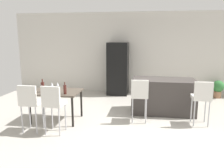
{
  "coord_description": "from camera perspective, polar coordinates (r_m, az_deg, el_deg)",
  "views": [
    {
      "loc": [
        -0.01,
        -5.42,
        2.02
      ],
      "look_at": [
        -0.89,
        0.22,
        0.85
      ],
      "focal_mm": 36.76,
      "sensor_mm": 36.0,
      "label": 1
    }
  ],
  "objects": [
    {
      "name": "wine_glass_right",
      "position": [
        5.89,
        -13.39,
        -0.04
      ],
      "size": [
        0.07,
        0.07,
        0.17
      ],
      "color": "silver",
      "rests_on": "dining_table"
    },
    {
      "name": "wine_bottle_far",
      "position": [
        5.35,
        -11.63,
        -1.3
      ],
      "size": [
        0.07,
        0.07,
        0.28
      ],
      "color": "#471E19",
      "rests_on": "dining_table"
    },
    {
      "name": "bar_chair_left",
      "position": [
        5.48,
        6.85,
        -2.45
      ],
      "size": [
        0.43,
        0.43,
        1.05
      ],
      "color": "silver",
      "rests_on": "ground_plane"
    },
    {
      "name": "ground_plane",
      "position": [
        5.79,
        8.46,
        -8.98
      ],
      "size": [
        10.0,
        10.0,
        0.0
      ],
      "primitive_type": "plane",
      "color": "#ADA89E"
    },
    {
      "name": "back_wall",
      "position": [
        8.47,
        8.96,
        7.6
      ],
      "size": [
        10.0,
        0.12,
        2.9
      ],
      "primitive_type": "cube",
      "color": "beige",
      "rests_on": "ground_plane"
    },
    {
      "name": "kitchen_island",
      "position": [
        6.36,
        12.55,
        -2.89
      ],
      "size": [
        1.66,
        0.89,
        0.92
      ],
      "primitive_type": "cube",
      "color": "#383330",
      "rests_on": "ground_plane"
    },
    {
      "name": "wine_bottle_middle",
      "position": [
        5.65,
        -16.86,
        -0.72
      ],
      "size": [
        0.08,
        0.08,
        0.32
      ],
      "color": "#471E19",
      "rests_on": "dining_table"
    },
    {
      "name": "dining_table",
      "position": [
        5.73,
        -13.71,
        -2.45
      ],
      "size": [
        1.16,
        0.83,
        0.74
      ],
      "color": "#4C4238",
      "rests_on": "ground_plane"
    },
    {
      "name": "bar_chair_middle",
      "position": [
        5.62,
        21.44,
        -2.83
      ],
      "size": [
        0.41,
        0.41,
        1.05
      ],
      "color": "silver",
      "rests_on": "ground_plane"
    },
    {
      "name": "wine_glass_left",
      "position": [
        5.93,
        -14.73,
        -0.05
      ],
      "size": [
        0.07,
        0.07,
        0.17
      ],
      "color": "silver",
      "rests_on": "dining_table"
    },
    {
      "name": "dining_chair_near",
      "position": [
        5.16,
        -19.7,
        -3.96
      ],
      "size": [
        0.4,
        0.4,
        1.05
      ],
      "color": "silver",
      "rests_on": "ground_plane"
    },
    {
      "name": "potted_plant",
      "position": [
        8.51,
        24.85,
        -0.82
      ],
      "size": [
        0.39,
        0.39,
        0.59
      ],
      "color": "#996B4C",
      "rests_on": "ground_plane"
    },
    {
      "name": "refrigerator",
      "position": [
        8.15,
        1.47,
        3.84
      ],
      "size": [
        0.72,
        0.68,
        1.84
      ],
      "primitive_type": "cube",
      "color": "black",
      "rests_on": "ground_plane"
    },
    {
      "name": "dining_chair_far",
      "position": [
        4.94,
        -14.38,
        -4.33
      ],
      "size": [
        0.42,
        0.42,
        1.05
      ],
      "color": "silver",
      "rests_on": "ground_plane"
    }
  ]
}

